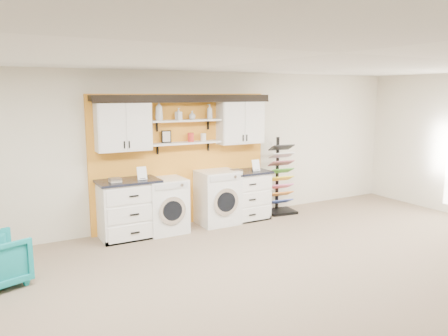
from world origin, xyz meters
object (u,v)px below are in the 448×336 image
base_cabinet_left (129,209)px  sample_rack (280,189)px  dryer (217,197)px  washer (165,205)px  base_cabinet_right (244,195)px

base_cabinet_left → sample_rack: bearing=0.6°
dryer → sample_rack: (1.47, 0.04, 0.00)m
base_cabinet_left → dryer: bearing=-0.1°
washer → dryer: size_ratio=0.95×
base_cabinet_right → washer: 1.61m
dryer → sample_rack: sample_rack is taller
sample_rack → base_cabinet_right: bearing=-170.8°
washer → sample_rack: 2.51m
dryer → sample_rack: 1.47m
base_cabinet_left → sample_rack: (3.15, 0.03, 0.01)m
base_cabinet_right → base_cabinet_left: bearing=-180.0°
base_cabinet_left → base_cabinet_right: base_cabinet_left is taller
base_cabinet_right → dryer: 0.58m
base_cabinet_right → washer: (-1.61, -0.00, 0.00)m
sample_rack → base_cabinet_left: bearing=-172.3°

